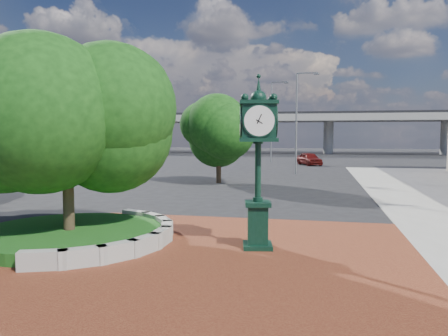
% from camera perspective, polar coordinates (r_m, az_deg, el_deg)
% --- Properties ---
extents(ground, '(200.00, 200.00, 0.00)m').
position_cam_1_polar(ground, '(13.66, -1.01, -10.59)').
color(ground, black).
rests_on(ground, ground).
extents(plaza, '(12.00, 12.00, 0.04)m').
position_cam_1_polar(plaza, '(12.72, -2.05, -11.64)').
color(plaza, maroon).
rests_on(plaza, ground).
extents(planter_wall, '(2.96, 6.77, 0.54)m').
position_cam_1_polar(planter_wall, '(14.43, -11.67, -8.76)').
color(planter_wall, '#9E9B93').
rests_on(planter_wall, ground).
extents(grass_bed, '(6.10, 6.10, 0.40)m').
position_cam_1_polar(grass_bed, '(15.50, -19.53, -8.28)').
color(grass_bed, '#1B4C15').
rests_on(grass_bed, ground).
extents(overpass, '(90.00, 12.00, 7.50)m').
position_cam_1_polar(overpass, '(82.97, 9.90, 6.43)').
color(overpass, '#9E9B93').
rests_on(overpass, ground).
extents(tree_planter, '(5.20, 5.20, 6.33)m').
position_cam_1_polar(tree_planter, '(15.13, -19.88, 4.86)').
color(tree_planter, '#38281C').
rests_on(tree_planter, ground).
extents(tree_street, '(4.40, 4.40, 5.45)m').
position_cam_1_polar(tree_street, '(31.63, -0.70, 3.88)').
color(tree_street, '#38281C').
rests_on(tree_street, ground).
extents(post_clock, '(1.25, 1.25, 5.26)m').
position_cam_1_polar(post_clock, '(13.31, 4.48, 1.61)').
color(post_clock, black).
rests_on(post_clock, ground).
extents(parked_car, '(3.35, 4.64, 1.47)m').
position_cam_1_polar(parked_car, '(51.06, 11.09, 1.19)').
color(parked_car, '#520D0B').
rests_on(parked_car, ground).
extents(street_lamp_near, '(2.00, 0.31, 8.91)m').
position_cam_1_polar(street_lamp_near, '(39.12, 9.76, 6.83)').
color(street_lamp_near, slate).
rests_on(street_lamp_near, ground).
extents(street_lamp_far, '(2.25, 0.64, 10.10)m').
position_cam_1_polar(street_lamp_far, '(55.71, 6.44, 6.85)').
color(street_lamp_far, slate).
rests_on(street_lamp_far, ground).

